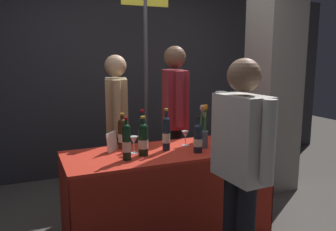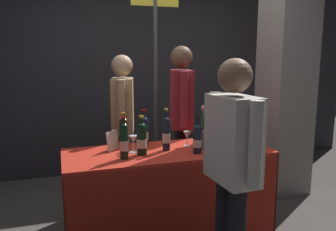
% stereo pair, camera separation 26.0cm
% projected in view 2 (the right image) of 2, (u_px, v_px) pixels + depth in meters
% --- Properties ---
extents(back_partition, '(7.15, 0.12, 2.44)m').
position_uv_depth(back_partition, '(125.00, 82.00, 4.61)').
color(back_partition, '#2D2D33').
rests_on(back_partition, ground_plane).
extents(concrete_pillar, '(0.48, 0.48, 3.17)m').
position_uv_depth(concrete_pillar, '(287.00, 54.00, 3.77)').
color(concrete_pillar, gray).
rests_on(concrete_pillar, ground_plane).
extents(tasting_table, '(1.74, 0.67, 0.77)m').
position_uv_depth(tasting_table, '(168.00, 178.00, 2.93)').
color(tasting_table, red).
rests_on(tasting_table, ground_plane).
extents(featured_wine_bottle, '(0.07, 0.07, 0.30)m').
position_uv_depth(featured_wine_bottle, '(197.00, 138.00, 2.78)').
color(featured_wine_bottle, '#192333').
rests_on(featured_wine_bottle, tasting_table).
extents(display_bottle_0, '(0.08, 0.08, 0.31)m').
position_uv_depth(display_bottle_0, '(124.00, 132.00, 2.96)').
color(display_bottle_0, '#38230F').
rests_on(display_bottle_0, tasting_table).
extents(display_bottle_1, '(0.07, 0.07, 0.33)m').
position_uv_depth(display_bottle_1, '(144.00, 131.00, 3.00)').
color(display_bottle_1, '#192333').
rests_on(display_bottle_1, tasting_table).
extents(display_bottle_2, '(0.08, 0.08, 0.32)m').
position_uv_depth(display_bottle_2, '(142.00, 138.00, 2.73)').
color(display_bottle_2, black).
rests_on(display_bottle_2, tasting_table).
extents(display_bottle_3, '(0.07, 0.07, 0.36)m').
position_uv_depth(display_bottle_3, '(166.00, 133.00, 2.86)').
color(display_bottle_3, '#192333').
rests_on(display_bottle_3, tasting_table).
extents(display_bottle_4, '(0.07, 0.07, 0.33)m').
position_uv_depth(display_bottle_4, '(124.00, 141.00, 2.62)').
color(display_bottle_4, black).
rests_on(display_bottle_4, tasting_table).
extents(display_bottle_5, '(0.07, 0.07, 0.33)m').
position_uv_depth(display_bottle_5, '(238.00, 127.00, 3.16)').
color(display_bottle_5, black).
rests_on(display_bottle_5, tasting_table).
extents(wine_glass_near_vendor, '(0.07, 0.07, 0.14)m').
position_uv_depth(wine_glass_near_vendor, '(133.00, 140.00, 2.81)').
color(wine_glass_near_vendor, silver).
rests_on(wine_glass_near_vendor, tasting_table).
extents(wine_glass_mid, '(0.06, 0.06, 0.13)m').
position_uv_depth(wine_glass_mid, '(187.00, 135.00, 3.01)').
color(wine_glass_mid, silver).
rests_on(wine_glass_mid, tasting_table).
extents(flower_vase, '(0.10, 0.09, 0.38)m').
position_uv_depth(flower_vase, '(204.00, 135.00, 2.93)').
color(flower_vase, slate).
rests_on(flower_vase, tasting_table).
extents(brochure_stand, '(0.12, 0.14, 0.16)m').
position_uv_depth(brochure_stand, '(113.00, 141.00, 2.88)').
color(brochure_stand, silver).
rests_on(brochure_stand, tasting_table).
extents(vendor_presenter, '(0.30, 0.55, 1.57)m').
position_uv_depth(vendor_presenter, '(123.00, 118.00, 3.49)').
color(vendor_presenter, '#4C4233').
rests_on(vendor_presenter, ground_plane).
extents(vendor_assistant, '(0.32, 0.61, 1.67)m').
position_uv_depth(vendor_assistant, '(181.00, 110.00, 3.56)').
color(vendor_assistant, black).
rests_on(vendor_assistant, ground_plane).
extents(taster_foreground_right, '(0.23, 0.56, 1.55)m').
position_uv_depth(taster_foreground_right, '(232.00, 159.00, 2.15)').
color(taster_foreground_right, black).
rests_on(taster_foreground_right, ground_plane).
extents(booth_signpost, '(0.56, 0.04, 2.29)m').
position_uv_depth(booth_signpost, '(155.00, 72.00, 3.95)').
color(booth_signpost, '#47474C').
rests_on(booth_signpost, ground_plane).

